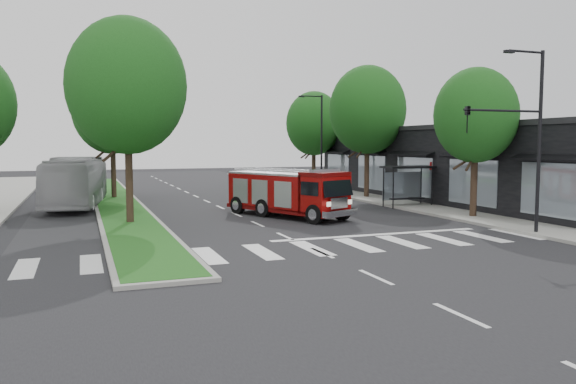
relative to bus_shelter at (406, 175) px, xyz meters
name	(u,v)px	position (x,y,z in m)	size (l,w,h in m)	color
ground	(285,236)	(-11.20, -8.15, -2.04)	(140.00, 140.00, 0.00)	black
sidewalk_right	(408,202)	(1.30, 1.85, -1.96)	(5.00, 80.00, 0.15)	gray
median	(116,201)	(-17.20, 9.85, -1.96)	(3.00, 50.00, 0.15)	gray
storefront_row	(464,166)	(5.80, 1.85, 0.46)	(8.00, 30.00, 5.00)	black
bus_shelter	(406,175)	(0.00, 0.00, 0.00)	(3.20, 1.60, 2.61)	black
tree_right_near	(476,116)	(0.30, -6.15, 3.47)	(4.40, 4.40, 8.05)	black
tree_right_mid	(367,110)	(0.30, 5.85, 4.45)	(5.60, 5.60, 9.72)	black
tree_right_far	(314,124)	(0.30, 15.85, 3.80)	(5.00, 5.00, 8.73)	black
tree_median_near	(127,86)	(-17.20, -2.15, 4.77)	(5.80, 5.80, 10.16)	black
tree_median_far	(112,109)	(-17.20, 11.85, 4.45)	(5.60, 5.60, 9.72)	black
streetlight_right_near	(524,128)	(-1.59, -11.65, 2.63)	(4.08, 0.22, 8.00)	black
streetlight_right_far	(320,138)	(-0.85, 11.85, 2.44)	(2.11, 0.20, 8.00)	black
fire_engine	(287,193)	(-8.83, -1.99, -0.73)	(5.35, 8.12, 2.72)	#500404
city_bus	(77,182)	(-19.70, 7.61, -0.44)	(2.68, 11.45, 3.19)	#ABABAF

